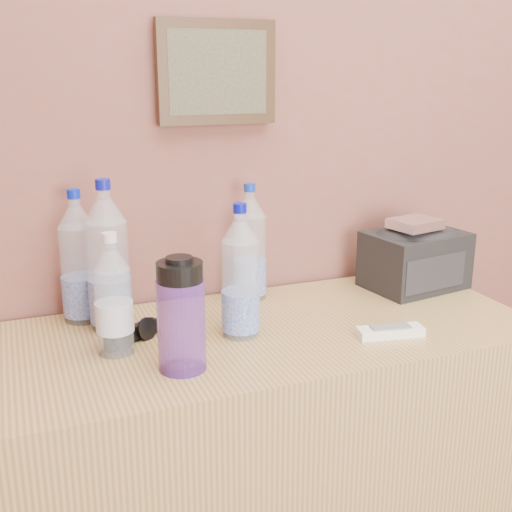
{
  "coord_description": "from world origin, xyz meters",
  "views": [
    {
      "loc": [
        -0.86,
        0.42,
        1.41
      ],
      "look_at": [
        -0.36,
        1.71,
        1.0
      ],
      "focal_mm": 45.0,
      "sensor_mm": 36.0,
      "label": 1
    }
  ],
  "objects_px": {
    "pet_large_a": "(108,264)",
    "pet_large_d": "(240,278)",
    "sunglasses": "(131,334)",
    "nalgene_bottle": "(181,315)",
    "pet_small": "(114,301)",
    "pet_large_b": "(79,264)",
    "pet_large_c": "(250,248)",
    "ac_remote": "(390,332)",
    "toiletry_bag": "(415,256)",
    "dresser": "(257,482)",
    "foil_packet": "(415,224)"
  },
  "relations": [
    {
      "from": "ac_remote",
      "to": "toiletry_bag",
      "type": "xyz_separation_m",
      "value": [
        0.25,
        0.27,
        0.08
      ]
    },
    {
      "from": "pet_large_a",
      "to": "sunglasses",
      "type": "distance_m",
      "value": 0.17
    },
    {
      "from": "nalgene_bottle",
      "to": "pet_small",
      "type": "bearing_deg",
      "value": 131.11
    },
    {
      "from": "pet_large_c",
      "to": "pet_small",
      "type": "height_order",
      "value": "pet_large_c"
    },
    {
      "from": "pet_large_b",
      "to": "pet_large_d",
      "type": "xyz_separation_m",
      "value": [
        0.32,
        -0.23,
        -0.01
      ]
    },
    {
      "from": "nalgene_bottle",
      "to": "sunglasses",
      "type": "height_order",
      "value": "nalgene_bottle"
    },
    {
      "from": "pet_large_c",
      "to": "pet_small",
      "type": "bearing_deg",
      "value": -150.9
    },
    {
      "from": "pet_large_b",
      "to": "sunglasses",
      "type": "distance_m",
      "value": 0.23
    },
    {
      "from": "pet_small",
      "to": "nalgene_bottle",
      "type": "xyz_separation_m",
      "value": [
        0.11,
        -0.13,
        -0.0
      ]
    },
    {
      "from": "ac_remote",
      "to": "foil_packet",
      "type": "relative_size",
      "value": 1.25
    },
    {
      "from": "pet_large_c",
      "to": "pet_large_a",
      "type": "bearing_deg",
      "value": -169.35
    },
    {
      "from": "pet_large_a",
      "to": "pet_small",
      "type": "bearing_deg",
      "value": -95.59
    },
    {
      "from": "ac_remote",
      "to": "toiletry_bag",
      "type": "distance_m",
      "value": 0.38
    },
    {
      "from": "pet_large_a",
      "to": "foil_packet",
      "type": "bearing_deg",
      "value": -2.94
    },
    {
      "from": "nalgene_bottle",
      "to": "foil_packet",
      "type": "bearing_deg",
      "value": 18.26
    },
    {
      "from": "dresser",
      "to": "pet_small",
      "type": "height_order",
      "value": "pet_small"
    },
    {
      "from": "pet_large_d",
      "to": "sunglasses",
      "type": "distance_m",
      "value": 0.27
    },
    {
      "from": "pet_small",
      "to": "nalgene_bottle",
      "type": "height_order",
      "value": "pet_small"
    },
    {
      "from": "pet_small",
      "to": "dresser",
      "type": "bearing_deg",
      "value": -0.01
    },
    {
      "from": "pet_large_c",
      "to": "toiletry_bag",
      "type": "bearing_deg",
      "value": -10.46
    },
    {
      "from": "pet_large_c",
      "to": "pet_small",
      "type": "xyz_separation_m",
      "value": [
        -0.39,
        -0.22,
        -0.02
      ]
    },
    {
      "from": "pet_small",
      "to": "sunglasses",
      "type": "relative_size",
      "value": 1.89
    },
    {
      "from": "pet_large_a",
      "to": "sunglasses",
      "type": "relative_size",
      "value": 2.5
    },
    {
      "from": "pet_large_b",
      "to": "nalgene_bottle",
      "type": "distance_m",
      "value": 0.38
    },
    {
      "from": "sunglasses",
      "to": "ac_remote",
      "type": "height_order",
      "value": "sunglasses"
    },
    {
      "from": "sunglasses",
      "to": "ac_remote",
      "type": "relative_size",
      "value": 0.92
    },
    {
      "from": "pet_large_a",
      "to": "pet_large_d",
      "type": "distance_m",
      "value": 0.31
    },
    {
      "from": "ac_remote",
      "to": "pet_large_a",
      "type": "bearing_deg",
      "value": 164.11
    },
    {
      "from": "pet_small",
      "to": "ac_remote",
      "type": "distance_m",
      "value": 0.62
    },
    {
      "from": "dresser",
      "to": "ac_remote",
      "type": "xyz_separation_m",
      "value": [
        0.27,
        -0.14,
        0.42
      ]
    },
    {
      "from": "pet_large_a",
      "to": "ac_remote",
      "type": "distance_m",
      "value": 0.67
    },
    {
      "from": "pet_large_c",
      "to": "nalgene_bottle",
      "type": "distance_m",
      "value": 0.44
    },
    {
      "from": "sunglasses",
      "to": "pet_small",
      "type": "bearing_deg",
      "value": -164.62
    },
    {
      "from": "pet_small",
      "to": "toiletry_bag",
      "type": "height_order",
      "value": "pet_small"
    },
    {
      "from": "pet_large_b",
      "to": "ac_remote",
      "type": "height_order",
      "value": "pet_large_b"
    },
    {
      "from": "pet_large_b",
      "to": "nalgene_bottle",
      "type": "relative_size",
      "value": 1.35
    },
    {
      "from": "nalgene_bottle",
      "to": "toiletry_bag",
      "type": "height_order",
      "value": "nalgene_bottle"
    },
    {
      "from": "pet_large_a",
      "to": "ac_remote",
      "type": "relative_size",
      "value": 2.32
    },
    {
      "from": "pet_small",
      "to": "nalgene_bottle",
      "type": "relative_size",
      "value": 1.12
    },
    {
      "from": "nalgene_bottle",
      "to": "ac_remote",
      "type": "relative_size",
      "value": 1.56
    },
    {
      "from": "dresser",
      "to": "sunglasses",
      "type": "height_order",
      "value": "sunglasses"
    },
    {
      "from": "pet_large_a",
      "to": "pet_large_b",
      "type": "relative_size",
      "value": 1.1
    },
    {
      "from": "dresser",
      "to": "pet_large_b",
      "type": "distance_m",
      "value": 0.7
    },
    {
      "from": "ac_remote",
      "to": "pet_large_d",
      "type": "bearing_deg",
      "value": 167.6
    },
    {
      "from": "sunglasses",
      "to": "nalgene_bottle",
      "type": "bearing_deg",
      "value": -97.3
    },
    {
      "from": "pet_large_b",
      "to": "sunglasses",
      "type": "xyz_separation_m",
      "value": [
        0.08,
        -0.18,
        -0.12
      ]
    },
    {
      "from": "pet_small",
      "to": "nalgene_bottle",
      "type": "bearing_deg",
      "value": -48.89
    },
    {
      "from": "toiletry_bag",
      "to": "pet_large_c",
      "type": "bearing_deg",
      "value": 160.94
    },
    {
      "from": "pet_large_c",
      "to": "sunglasses",
      "type": "bearing_deg",
      "value": -153.3
    },
    {
      "from": "pet_large_c",
      "to": "foil_packet",
      "type": "distance_m",
      "value": 0.45
    }
  ]
}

